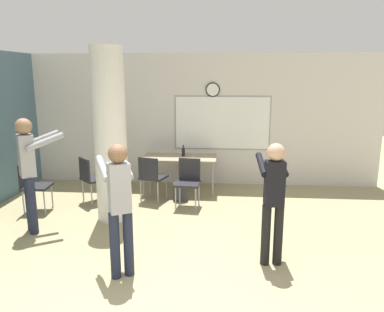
# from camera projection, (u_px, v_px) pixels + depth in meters

# --- Properties ---
(wall_back) EXTENTS (8.00, 0.15, 2.80)m
(wall_back) POSITION_uv_depth(u_px,v_px,m) (192.00, 120.00, 8.08)
(wall_back) COLOR silver
(wall_back) RESTS_ON ground_plane
(support_pillar) EXTENTS (0.52, 0.52, 2.80)m
(support_pillar) POSITION_uv_depth(u_px,v_px,m) (110.00, 136.00, 5.99)
(support_pillar) COLOR silver
(support_pillar) RESTS_ON ground_plane
(folding_table) EXTENTS (1.50, 0.78, 0.72)m
(folding_table) POSITION_uv_depth(u_px,v_px,m) (180.00, 159.00, 7.63)
(folding_table) COLOR tan
(folding_table) RESTS_ON ground_plane
(bottle_on_table) EXTENTS (0.07, 0.07, 0.23)m
(bottle_on_table) POSITION_uv_depth(u_px,v_px,m) (183.00, 152.00, 7.67)
(bottle_on_table) COLOR black
(bottle_on_table) RESTS_ON folding_table
(waste_bin) EXTENTS (0.29, 0.29, 0.34)m
(waste_bin) POSITION_uv_depth(u_px,v_px,m) (180.00, 191.00, 7.17)
(waste_bin) COLOR #38383D
(waste_bin) RESTS_ON ground_plane
(chair_table_front) EXTENTS (0.48, 0.48, 0.87)m
(chair_table_front) POSITION_uv_depth(u_px,v_px,m) (188.00, 179.00, 6.76)
(chair_table_front) COLOR #232328
(chair_table_front) RESTS_ON ground_plane
(chair_table_left) EXTENTS (0.55, 0.55, 0.87)m
(chair_table_left) POSITION_uv_depth(u_px,v_px,m) (152.00, 175.00, 7.04)
(chair_table_left) COLOR #232328
(chair_table_left) RESTS_ON ground_plane
(chair_near_pillar) EXTENTS (0.62, 0.62, 0.87)m
(chair_near_pillar) POSITION_uv_depth(u_px,v_px,m) (92.00, 176.00, 6.96)
(chair_near_pillar) COLOR #232328
(chair_near_pillar) RESTS_ON ground_plane
(chair_by_left_wall) EXTENTS (0.47, 0.47, 0.87)m
(chair_by_left_wall) POSITION_uv_depth(u_px,v_px,m) (33.00, 183.00, 6.52)
(chair_by_left_wall) COLOR #232328
(chair_by_left_wall) RESTS_ON ground_plane
(person_playing_side) EXTENTS (0.37, 0.61, 1.56)m
(person_playing_side) POSITION_uv_depth(u_px,v_px,m) (273.00, 194.00, 4.61)
(person_playing_side) COLOR black
(person_playing_side) RESTS_ON ground_plane
(person_playing_front) EXTENTS (0.55, 0.65, 1.61)m
(person_playing_front) POSITION_uv_depth(u_px,v_px,m) (119.00, 200.00, 4.31)
(person_playing_front) COLOR #1E2338
(person_playing_front) RESTS_ON ground_plane
(person_watching_back) EXTENTS (0.69, 0.64, 1.75)m
(person_watching_back) POSITION_uv_depth(u_px,v_px,m) (29.00, 166.00, 5.55)
(person_watching_back) COLOR #1E2338
(person_watching_back) RESTS_ON ground_plane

